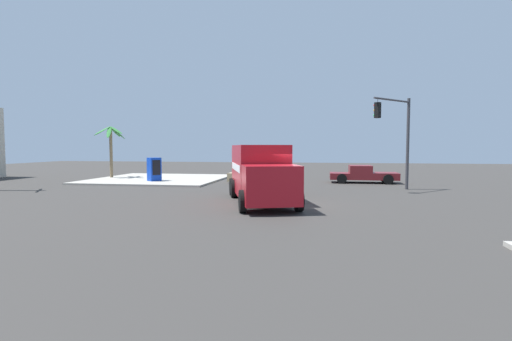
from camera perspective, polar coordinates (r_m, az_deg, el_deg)
The scene contains 8 objects.
ground_plane at distance 18.66m, azimuth 4.90°, elevation -5.16°, with size 100.00×100.00×0.00m, color #33302D.
sidewalk_corner_far at distance 33.46m, azimuth -14.41°, elevation -1.26°, with size 10.70×10.70×0.14m, color #9E998E.
delivery_truck at distance 19.32m, azimuth 0.64°, elevation -0.32°, with size 7.96×4.74×2.93m.
traffic_light_primary at distance 26.00m, azimuth 20.77°, elevation 5.81°, with size 2.80×2.71×6.05m.
pickup_maroon at distance 30.79m, azimuth 15.92°, elevation -0.47°, with size 2.28×5.21×1.38m.
sedan_tan at distance 29.36m, azimuth 0.15°, elevation -0.71°, with size 2.15×4.36×1.31m.
vending_machine_red at distance 30.89m, azimuth -15.21°, elevation 0.19°, with size 1.17×1.14×1.85m.
palm_tree_far at distance 35.62m, azimuth -21.21°, elevation 4.16°, with size 2.88×2.93×4.54m.
Camera 1 is at (-18.39, -1.48, 2.84)m, focal length 26.31 mm.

